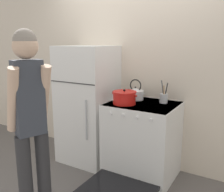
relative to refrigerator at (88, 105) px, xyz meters
The scene contains 8 objects.
ground_plane 1.01m from the refrigerator, 30.64° to the left, with size 14.00×14.00×0.00m, color #5B5654.
wall_back 0.80m from the refrigerator, 32.95° to the left, with size 10.00×0.06×2.55m.
refrigerator is the anchor object (origin of this frame).
stove_range 0.90m from the refrigerator, ahead, with size 0.80×1.43×0.93m.
dutch_oven_pot 0.71m from the refrigerator, 13.94° to the right, with size 0.32×0.28×0.18m.
tea_kettle 0.71m from the refrigerator, ahead, with size 0.25×0.20×0.26m.
utensil_jar 1.06m from the refrigerator, ahead, with size 0.10×0.10×0.27m.
person 1.34m from the refrigerator, 75.43° to the right, with size 0.37×0.42×1.75m.
Camera 1 is at (1.45, -3.00, 1.65)m, focal length 40.00 mm.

